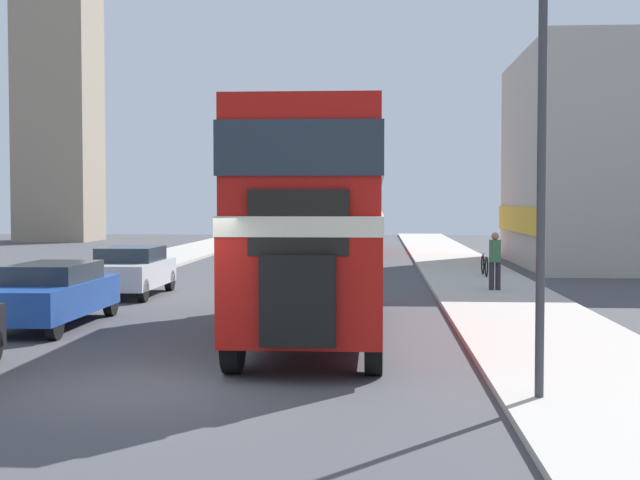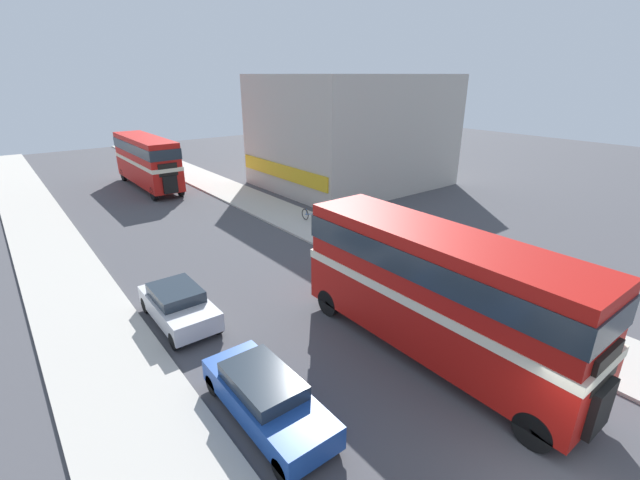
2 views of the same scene
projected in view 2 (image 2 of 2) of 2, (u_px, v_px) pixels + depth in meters
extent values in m
cube|color=#B2140F|center=(432.00, 318.00, 14.25)|extent=(2.53, 10.08, 1.71)
cube|color=beige|center=(435.00, 291.00, 13.89)|extent=(2.55, 10.13, 0.31)
cube|color=#B2140F|center=(438.00, 261.00, 13.50)|extent=(2.48, 9.88, 1.86)
cube|color=#232D38|center=(439.00, 258.00, 13.46)|extent=(2.55, 9.98, 0.84)
cube|color=black|center=(601.00, 409.00, 10.51)|extent=(1.14, 0.20, 1.37)
cube|color=black|center=(606.00, 367.00, 10.19)|extent=(1.52, 0.12, 0.99)
cylinder|color=black|center=(534.00, 430.00, 10.83)|extent=(0.28, 1.07, 1.07)
cylinder|color=black|center=(574.00, 393.00, 12.12)|extent=(0.28, 1.07, 1.07)
cylinder|color=black|center=(329.00, 302.00, 16.91)|extent=(0.28, 1.07, 1.07)
cylinder|color=black|center=(370.00, 286.00, 18.20)|extent=(0.28, 1.07, 1.07)
cube|color=red|center=(149.00, 172.00, 35.70)|extent=(2.36, 10.03, 1.63)
cube|color=beige|center=(147.00, 161.00, 35.35)|extent=(2.38, 10.08, 0.30)
cube|color=red|center=(145.00, 148.00, 34.98)|extent=(2.31, 9.83, 1.78)
cube|color=#232D38|center=(145.00, 147.00, 34.94)|extent=(2.38, 9.93, 0.80)
cube|color=black|center=(170.00, 185.00, 31.97)|extent=(1.06, 0.20, 1.31)
cube|color=black|center=(168.00, 170.00, 31.67)|extent=(1.42, 0.12, 0.95)
cylinder|color=black|center=(154.00, 194.00, 32.33)|extent=(0.28, 1.07, 1.07)
cylinder|color=black|center=(180.00, 189.00, 33.52)|extent=(0.28, 1.07, 1.07)
cylinder|color=black|center=(124.00, 175.00, 38.37)|extent=(0.28, 1.07, 1.07)
cylinder|color=black|center=(147.00, 172.00, 39.56)|extent=(0.28, 1.07, 1.07)
cube|color=#1E479E|center=(267.00, 400.00, 11.69)|extent=(1.70, 4.64, 0.69)
cube|color=#232D38|center=(263.00, 380.00, 11.63)|extent=(1.50, 2.41, 0.40)
cylinder|color=black|center=(282.00, 470.00, 10.00)|extent=(0.20, 0.64, 0.64)
cylinder|color=black|center=(331.00, 438.00, 10.86)|extent=(0.20, 0.64, 0.64)
cylinder|color=black|center=(213.00, 384.00, 12.75)|extent=(0.20, 0.64, 0.64)
cylinder|color=black|center=(257.00, 365.00, 13.61)|extent=(0.20, 0.64, 0.64)
cube|color=silver|center=(179.00, 307.00, 16.33)|extent=(1.81, 4.05, 0.71)
cube|color=#232D38|center=(176.00, 293.00, 16.25)|extent=(1.59, 2.11, 0.42)
cylinder|color=black|center=(174.00, 341.00, 14.83)|extent=(0.20, 0.64, 0.64)
cylinder|color=black|center=(217.00, 325.00, 15.75)|extent=(0.20, 0.64, 0.64)
cylinder|color=black|center=(146.00, 305.00, 17.15)|extent=(0.20, 0.64, 0.64)
cylinder|color=black|center=(185.00, 293.00, 18.07)|extent=(0.20, 0.64, 0.64)
cylinder|color=#282833|center=(360.00, 239.00, 23.35)|extent=(0.16, 0.16, 0.83)
cylinder|color=#282833|center=(362.00, 239.00, 23.46)|extent=(0.16, 0.16, 0.83)
cylinder|color=#336B42|center=(361.00, 226.00, 23.14)|extent=(0.35, 0.35, 0.66)
sphere|color=#9E7051|center=(362.00, 218.00, 22.98)|extent=(0.22, 0.22, 0.22)
torus|color=black|center=(315.00, 218.00, 26.96)|extent=(0.05, 0.71, 0.71)
torus|color=black|center=(305.00, 214.00, 27.73)|extent=(0.05, 0.71, 0.71)
cylinder|color=#234C93|center=(310.00, 214.00, 27.29)|extent=(0.04, 1.06, 0.34)
cylinder|color=#234C93|center=(306.00, 212.00, 27.54)|extent=(0.04, 0.04, 0.43)
cube|color=#B2ADA3|center=(352.00, 131.00, 36.05)|extent=(14.16, 11.87, 8.99)
cube|color=gold|center=(282.00, 172.00, 32.86)|extent=(0.12, 11.28, 1.08)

